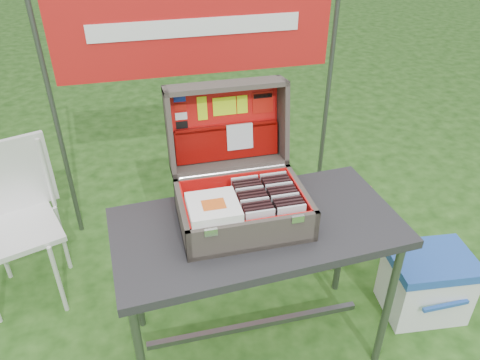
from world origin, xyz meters
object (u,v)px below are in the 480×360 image
object	(u,v)px
cooler	(426,284)
chair	(18,233)
suitcase	(240,165)
table	(256,288)
cardboard_box	(348,226)

from	to	relation	value
cooler	chair	size ratio (longest dim) A/B	0.48
suitcase	chair	bearing A→B (deg)	153.42
table	chair	distance (m)	1.28
chair	cardboard_box	world-z (taller)	chair
cooler	chair	xyz separation A→B (m)	(-2.07, 0.62, 0.26)
suitcase	chair	distance (m)	1.32
table	cooler	bearing A→B (deg)	-3.87
suitcase	table	bearing A→B (deg)	-54.63
suitcase	cardboard_box	bearing A→B (deg)	29.09
suitcase	chair	size ratio (longest dim) A/B	0.61
suitcase	cooler	size ratio (longest dim) A/B	1.27
suitcase	chair	world-z (taller)	suitcase
suitcase	cardboard_box	world-z (taller)	suitcase
cooler	cardboard_box	size ratio (longest dim) A/B	1.03
table	chair	size ratio (longest dim) A/B	1.38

